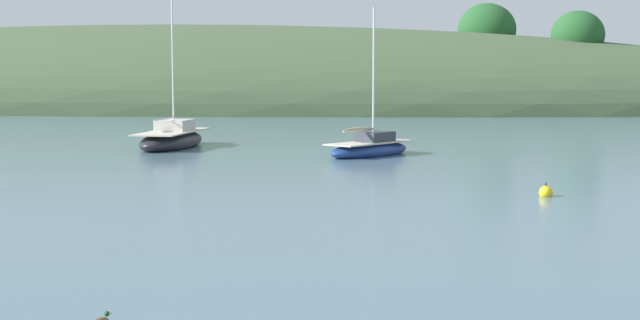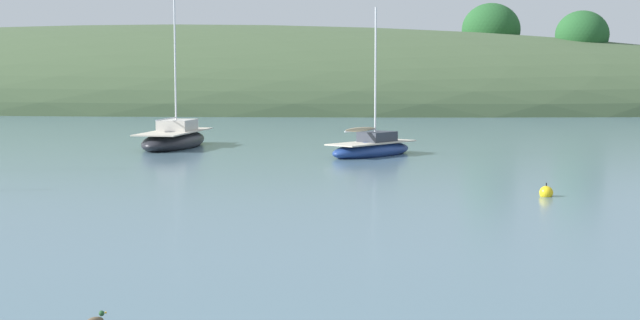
# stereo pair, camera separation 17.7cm
# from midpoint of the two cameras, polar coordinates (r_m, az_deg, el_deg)

# --- Properties ---
(far_shoreline_hill) EXTENTS (150.00, 36.00, 21.57)m
(far_shoreline_hill) POSITION_cam_midpoint_polar(r_m,az_deg,el_deg) (100.42, -10.48, 3.19)
(far_shoreline_hill) COLOR #425638
(far_shoreline_hill) RESTS_ON ground
(sailboat_teal_outer) EXTENTS (4.55, 5.37, 7.14)m
(sailboat_teal_outer) POSITION_cam_midpoint_polar(r_m,az_deg,el_deg) (43.89, 2.98, 0.72)
(sailboat_teal_outer) COLOR navy
(sailboat_teal_outer) RESTS_ON ground
(sailboat_cream_ketch) EXTENTS (2.92, 7.27, 9.16)m
(sailboat_cream_ketch) POSITION_cam_midpoint_polar(r_m,az_deg,el_deg) (49.08, -9.17, 1.26)
(sailboat_cream_ketch) COLOR #232328
(sailboat_cream_ketch) RESTS_ON ground
(mooring_buoy_inner) EXTENTS (0.44, 0.44, 0.54)m
(mooring_buoy_inner) POSITION_cam_midpoint_polar(r_m,az_deg,el_deg) (30.51, 13.53, -1.95)
(mooring_buoy_inner) COLOR yellow
(mooring_buoy_inner) RESTS_ON ground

